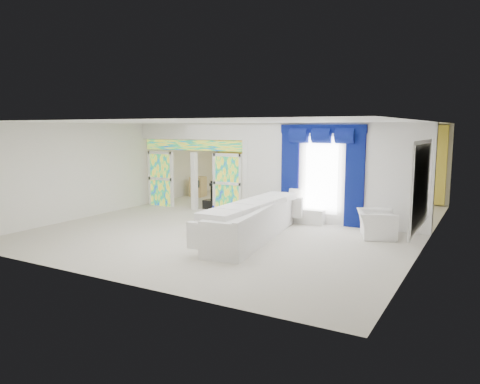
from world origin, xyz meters
The scene contains 22 objects.
floor centered at (0.00, 0.00, 0.00)m, with size 12.00×12.00×0.00m, color #B7AF9E.
dividing_wall centered at (2.15, 1.00, 1.50)m, with size 5.70×0.18×3.00m, color white.
dividing_header centered at (-2.85, 1.00, 2.73)m, with size 4.30×0.18×0.55m, color white.
stained_panel_left centered at (-4.28, 1.00, 1.00)m, with size 0.95×0.04×2.00m, color #994C3F.
stained_panel_right centered at (-1.42, 1.00, 1.00)m, with size 0.95×0.04×2.00m, color #994C3F.
stained_transom centered at (-2.85, 1.00, 2.25)m, with size 4.00×0.05×0.35m, color #994C3F.
window_pane centered at (1.90, 0.90, 1.45)m, with size 1.00×0.02×2.30m, color white.
blue_drape_left centered at (0.90, 0.87, 1.40)m, with size 0.55×0.10×2.80m, color #080349.
blue_drape_right centered at (2.90, 0.87, 1.40)m, with size 0.55×0.10×2.80m, color #080349.
blue_pelmet centered at (1.90, 0.87, 2.82)m, with size 2.60×0.12×0.25m, color #080349.
wall_mirror centered at (4.94, -1.00, 1.55)m, with size 0.04×2.70×1.90m, color white.
gold_curtains centered at (0.00, 5.90, 1.50)m, with size 9.70×0.12×2.90m, color gold.
white_sofa centered at (1.02, -1.78, 0.42)m, with size 0.95×4.45×0.85m, color white.
coffee_table centered at (-0.33, -1.48, 0.18)m, with size 0.54×1.63×0.36m, color #B87F39.
console_table centered at (1.42, 0.74, 0.21)m, with size 1.29×0.41×0.43m, color white.
table_lamp centered at (1.12, 0.74, 0.72)m, with size 0.36×0.36×0.58m, color white.
armchair centered at (3.76, -0.06, 0.35)m, with size 1.08×0.94×0.70m, color white.
grand_piano centered at (-2.09, 2.94, 0.45)m, with size 1.35×1.76×0.89m, color black.
piano_bench centered at (-2.09, 1.34, 0.16)m, with size 0.95×0.37×0.32m, color black.
tv_console centered at (-4.40, 3.56, 0.41)m, with size 0.57×0.52×0.83m, color tan.
chandelier centered at (-2.30, 3.40, 2.65)m, with size 0.60×0.60×0.60m, color gold.
decanters centered at (-0.38, -1.64, 0.46)m, with size 0.21×1.08×0.29m.
Camera 1 is at (6.37, -11.97, 2.85)m, focal length 34.02 mm.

